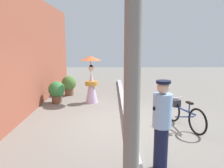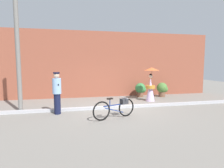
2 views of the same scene
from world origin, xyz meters
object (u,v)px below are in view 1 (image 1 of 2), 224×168
(bicycle_near_officer, at_px, (183,113))
(potted_plant_by_door, at_px, (69,84))
(person_officer, at_px, (162,123))
(utility_pole, at_px, (133,36))
(potted_plant_small, at_px, (57,91))
(person_with_parasol, at_px, (91,79))

(bicycle_near_officer, bearing_deg, potted_plant_by_door, 44.97)
(person_officer, distance_m, utility_pole, 2.26)
(person_officer, bearing_deg, utility_pole, 155.72)
(potted_plant_small, bearing_deg, potted_plant_by_door, -10.36)
(potted_plant_by_door, height_order, potted_plant_small, potted_plant_by_door)
(bicycle_near_officer, distance_m, utility_pole, 4.56)
(person_with_parasol, bearing_deg, bicycle_near_officer, -133.24)
(potted_plant_small, bearing_deg, bicycle_near_officer, -121.88)
(bicycle_near_officer, distance_m, person_officer, 2.47)
(potted_plant_by_door, bearing_deg, utility_pole, -164.53)
(person_with_parasol, relative_size, utility_pole, 0.38)
(bicycle_near_officer, bearing_deg, person_officer, 153.49)
(person_officer, bearing_deg, person_with_parasol, 19.51)
(person_officer, relative_size, potted_plant_small, 1.97)
(person_officer, distance_m, potted_plant_by_door, 6.67)
(bicycle_near_officer, distance_m, person_with_parasol, 3.84)
(person_with_parasol, bearing_deg, utility_pole, -171.01)
(bicycle_near_officer, relative_size, utility_pole, 0.35)
(person_officer, bearing_deg, potted_plant_by_door, 24.78)
(potted_plant_small, distance_m, utility_pole, 6.95)
(person_with_parasol, distance_m, potted_plant_small, 1.41)
(bicycle_near_officer, xyz_separation_m, person_officer, (-2.17, 1.08, 0.50))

